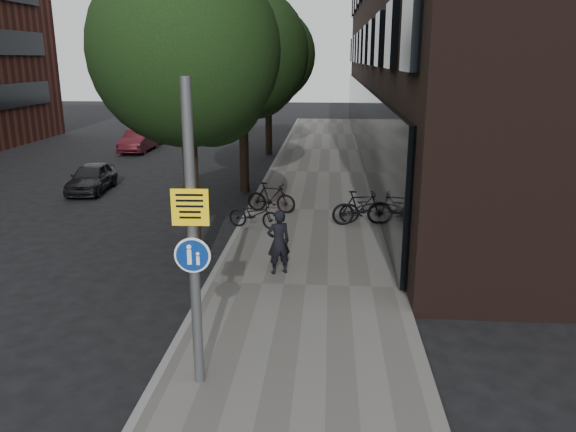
# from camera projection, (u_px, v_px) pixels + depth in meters

# --- Properties ---
(ground) EXTENTS (120.00, 120.00, 0.00)m
(ground) POSITION_uv_depth(u_px,v_px,m) (283.00, 365.00, 9.72)
(ground) COLOR black
(ground) RESTS_ON ground
(sidewalk) EXTENTS (4.50, 60.00, 0.12)m
(sidewalk) POSITION_uv_depth(u_px,v_px,m) (314.00, 211.00, 19.29)
(sidewalk) COLOR #5D5B56
(sidewalk) RESTS_ON ground
(curb_edge) EXTENTS (0.15, 60.00, 0.13)m
(curb_edge) POSITION_uv_depth(u_px,v_px,m) (249.00, 210.00, 19.45)
(curb_edge) COLOR slate
(curb_edge) RESTS_ON ground
(street_tree_near) EXTENTS (4.40, 4.40, 7.50)m
(street_tree_near) POSITION_uv_depth(u_px,v_px,m) (190.00, 59.00, 12.97)
(street_tree_near) COLOR black
(street_tree_near) RESTS_ON ground
(street_tree_mid) EXTENTS (5.00, 5.00, 7.80)m
(street_tree_mid) POSITION_uv_depth(u_px,v_px,m) (245.00, 59.00, 21.13)
(street_tree_mid) COLOR black
(street_tree_mid) RESTS_ON ground
(street_tree_far) EXTENTS (5.00, 5.00, 7.80)m
(street_tree_far) POSITION_uv_depth(u_px,v_px,m) (270.00, 58.00, 29.77)
(street_tree_far) COLOR black
(street_tree_far) RESTS_ON ground
(signpost) EXTENTS (0.55, 0.16, 4.77)m
(signpost) POSITION_uv_depth(u_px,v_px,m) (193.00, 238.00, 8.39)
(signpost) COLOR #595B5E
(signpost) RESTS_ON sidewalk
(pedestrian) EXTENTS (0.68, 0.58, 1.57)m
(pedestrian) POSITION_uv_depth(u_px,v_px,m) (279.00, 242.00, 13.37)
(pedestrian) COLOR black
(pedestrian) RESTS_ON sidewalk
(parked_bike_facade_near) EXTENTS (1.90, 0.80, 0.97)m
(parked_bike_facade_near) POSITION_uv_depth(u_px,v_px,m) (369.00, 208.00, 17.57)
(parked_bike_facade_near) COLOR black
(parked_bike_facade_near) RESTS_ON sidewalk
(parked_bike_facade_far) EXTENTS (1.87, 0.86, 1.09)m
(parked_bike_facade_far) POSITION_uv_depth(u_px,v_px,m) (361.00, 208.00, 17.38)
(parked_bike_facade_far) COLOR black
(parked_bike_facade_far) RESTS_ON sidewalk
(parked_bike_curb_near) EXTENTS (1.72, 0.92, 0.86)m
(parked_bike_curb_near) POSITION_uv_depth(u_px,v_px,m) (254.00, 214.00, 17.07)
(parked_bike_curb_near) COLOR black
(parked_bike_curb_near) RESTS_ON sidewalk
(parked_bike_curb_far) EXTENTS (1.75, 0.85, 1.01)m
(parked_bike_curb_far) POSITION_uv_depth(u_px,v_px,m) (271.00, 197.00, 18.80)
(parked_bike_curb_far) COLOR black
(parked_bike_curb_far) RESTS_ON sidewalk
(parked_car_near) EXTENTS (1.59, 3.41, 1.13)m
(parked_car_near) POSITION_uv_depth(u_px,v_px,m) (92.00, 178.00, 22.24)
(parked_car_near) COLOR black
(parked_car_near) RESTS_ON ground
(parked_car_mid) EXTENTS (1.35, 3.83, 1.26)m
(parked_car_mid) POSITION_uv_depth(u_px,v_px,m) (139.00, 140.00, 31.87)
(parked_car_mid) COLOR #581922
(parked_car_mid) RESTS_ON ground
(parked_car_far) EXTENTS (1.85, 4.07, 1.16)m
(parked_car_far) POSITION_uv_depth(u_px,v_px,m) (161.00, 131.00, 36.12)
(parked_car_far) COLOR black
(parked_car_far) RESTS_ON ground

